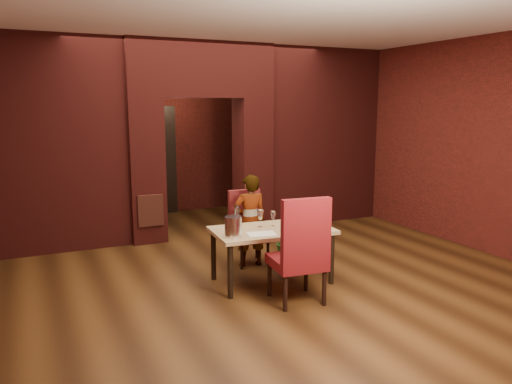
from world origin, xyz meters
The scene contains 23 objects.
floor centered at (0.00, 0.00, 0.00)m, with size 8.00×8.00×0.00m, color #452811.
ceiling centered at (0.00, 0.00, 3.20)m, with size 7.00×8.00×0.04m, color silver.
wall_back centered at (0.00, 4.00, 1.60)m, with size 7.00×0.04×3.20m, color maroon.
wall_right centered at (3.50, 0.00, 1.60)m, with size 0.04×8.00×3.20m, color maroon.
pillar_left centered at (-0.95, 2.00, 1.15)m, with size 0.55×0.55×2.30m, color maroon.
pillar_right centered at (0.95, 2.00, 1.15)m, with size 0.55×0.55×2.30m, color maroon.
lintel centered at (0.00, 2.00, 2.75)m, with size 2.45×0.55×0.90m, color maroon.
wing_wall_left centered at (-2.36, 2.00, 1.60)m, with size 2.27×0.35×3.20m, color maroon.
wing_wall_right centered at (2.36, 2.00, 1.60)m, with size 2.27×0.35×3.20m, color maroon.
vent_panel centered at (-0.95, 1.71, 0.55)m, with size 0.40×0.03×0.50m, color #9F432E.
rear_door centered at (-0.40, 3.94, 1.05)m, with size 0.90×0.08×2.10m, color black.
rear_door_frame centered at (-0.40, 3.90, 1.05)m, with size 1.02×0.04×2.22m, color black.
dining_table centered at (0.02, -0.60, 0.34)m, with size 1.46×0.82×0.69m, color tan.
chair_far centered at (0.07, 0.19, 0.51)m, with size 0.46×0.46×1.02m, color maroon.
chair_near centered at (-0.01, -1.26, 0.61)m, with size 0.56×0.56×1.22m, color maroon.
person_seated centered at (0.04, 0.11, 0.63)m, with size 0.46×0.30×1.27m, color white.
wine_glass_a centered at (-0.08, -0.48, 0.80)m, with size 0.09×0.09×0.22m, color white, non-canonical shape.
wine_glass_b centered at (0.09, -0.49, 0.78)m, with size 0.08×0.08×0.19m, color white, non-canonical shape.
wine_glass_c centered at (0.30, -0.67, 0.79)m, with size 0.09×0.09×0.22m, color white, non-canonical shape.
tasting_sheet centered at (-0.21, -0.78, 0.69)m, with size 0.33×0.24×0.00m, color silver.
wine_bucket centered at (-0.57, -0.76, 0.81)m, with size 0.20×0.20×0.24m, color silver.
water_bottle centered at (-0.38, -0.41, 0.83)m, with size 0.07×0.07×0.29m, color white.
potted_plant centered at (0.71, 0.35, 0.19)m, with size 0.34×0.29×0.38m, color #265E21.
Camera 1 is at (-2.70, -5.93, 2.21)m, focal length 35.00 mm.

